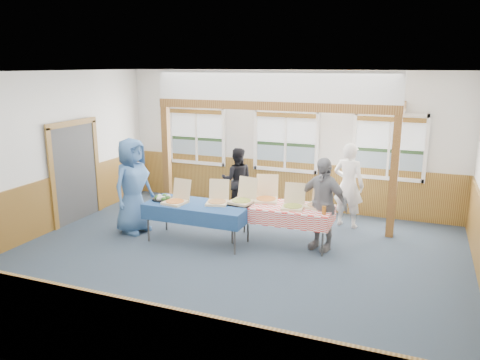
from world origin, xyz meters
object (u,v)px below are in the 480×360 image
at_px(table_left, 198,206).
at_px(man_blue, 133,186).
at_px(woman_white, 348,185).
at_px(person_grey, 322,204).
at_px(woman_black, 237,180).
at_px(table_right, 281,208).

bearing_deg(table_left, man_blue, 169.91).
relative_size(woman_white, person_grey, 1.03).
xyz_separation_m(woman_black, person_grey, (2.30, -1.59, 0.12)).
height_order(table_left, woman_white, woman_white).
distance_m(woman_black, person_grey, 2.80).
xyz_separation_m(woman_white, person_grey, (-0.25, -1.43, -0.03)).
height_order(table_left, woman_black, woman_black).
distance_m(table_left, woman_black, 2.11).
distance_m(table_left, person_grey, 2.32).
xyz_separation_m(table_left, person_grey, (2.26, 0.52, 0.15)).
distance_m(table_left, table_right, 1.58).
bearing_deg(woman_black, table_right, 113.90).
xyz_separation_m(table_left, man_blue, (-1.45, 0.03, 0.26)).
bearing_deg(person_grey, woman_white, 99.91).
distance_m(table_left, man_blue, 1.47).
xyz_separation_m(table_right, man_blue, (-2.96, -0.45, 0.26)).
bearing_deg(man_blue, table_right, -70.25).
bearing_deg(table_right, table_left, -138.60).
relative_size(table_right, person_grey, 1.21).
bearing_deg(table_right, man_blue, -147.71).
bearing_deg(table_left, woman_white, 29.07).
bearing_deg(woman_black, woman_white, 156.86).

